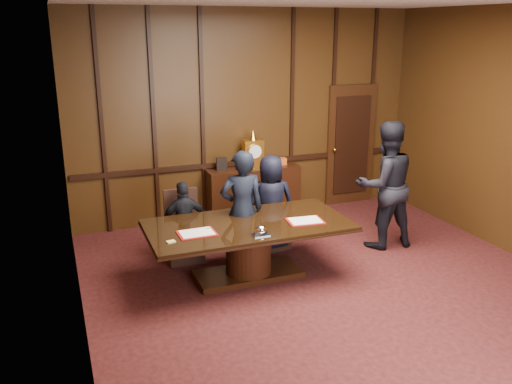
% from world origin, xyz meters
% --- Properties ---
extents(room, '(7.00, 7.04, 3.50)m').
position_xyz_m(room, '(0.07, 0.14, 1.72)').
color(room, black).
rests_on(room, ground).
extents(sideboard, '(1.60, 0.45, 1.54)m').
position_xyz_m(sideboard, '(0.00, 3.26, 0.49)').
color(sideboard, black).
rests_on(sideboard, ground).
extents(conference_table, '(2.62, 1.32, 0.76)m').
position_xyz_m(conference_table, '(-0.88, 1.10, 0.51)').
color(conference_table, black).
rests_on(conference_table, ground).
extents(folder_left, '(0.46, 0.34, 0.02)m').
position_xyz_m(folder_left, '(-1.59, 0.97, 0.77)').
color(folder_left, maroon).
rests_on(folder_left, conference_table).
extents(folder_right, '(0.49, 0.38, 0.02)m').
position_xyz_m(folder_right, '(-0.16, 0.90, 0.77)').
color(folder_right, maroon).
rests_on(folder_right, conference_table).
extents(inkstand, '(0.20, 0.14, 0.12)m').
position_xyz_m(inkstand, '(-0.88, 0.65, 0.81)').
color(inkstand, white).
rests_on(inkstand, conference_table).
extents(notepad, '(0.11, 0.09, 0.01)m').
position_xyz_m(notepad, '(-1.95, 0.82, 0.77)').
color(notepad, '#D8C06A').
rests_on(notepad, conference_table).
extents(chair_left, '(0.51, 0.51, 0.99)m').
position_xyz_m(chair_left, '(-1.53, 1.98, 0.29)').
color(chair_left, black).
rests_on(chair_left, ground).
extents(chair_right, '(0.57, 0.57, 0.99)m').
position_xyz_m(chair_right, '(-0.23, 1.98, 0.29)').
color(chair_right, black).
rests_on(chair_right, ground).
extents(signatory_left, '(0.69, 0.30, 1.17)m').
position_xyz_m(signatory_left, '(-1.53, 1.90, 0.58)').
color(signatory_left, black).
rests_on(signatory_left, ground).
extents(signatory_right, '(0.77, 0.58, 1.43)m').
position_xyz_m(signatory_right, '(-0.23, 1.90, 0.72)').
color(signatory_right, black).
rests_on(signatory_right, ground).
extents(witness_left, '(0.64, 0.45, 1.64)m').
position_xyz_m(witness_left, '(-0.84, 1.46, 0.82)').
color(witness_left, black).
rests_on(witness_left, ground).
extents(witness_right, '(0.97, 0.78, 1.90)m').
position_xyz_m(witness_right, '(1.39, 1.41, 0.95)').
color(witness_right, black).
rests_on(witness_right, ground).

